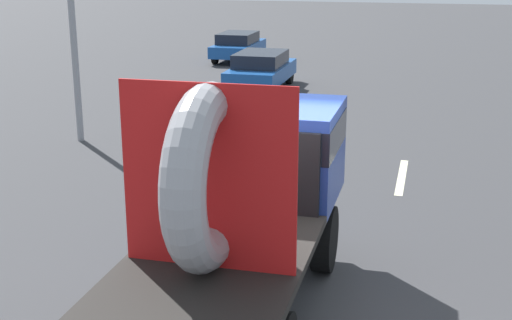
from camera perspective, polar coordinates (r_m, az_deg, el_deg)
The scene contains 6 objects.
ground_plane at distance 9.72m, azimuth 0.29°, elevation -10.51°, with size 120.00×120.00×0.00m, color #38383A.
flatbed_truck at distance 9.00m, azimuth -0.53°, elevation -1.79°, with size 2.02×5.05×3.18m.
distant_sedan at distance 23.74m, azimuth 0.42°, elevation 7.43°, with size 1.67×3.89×1.27m.
lane_dash_left_far at distance 14.68m, azimuth -1.83°, elevation -1.01°, with size 2.90×0.16×0.01m, color beige.
lane_dash_right_far at distance 14.69m, azimuth 11.83°, elevation -1.34°, with size 2.44×0.16×0.01m, color beige.
oncoming_car at distance 30.36m, azimuth -1.47°, elevation 9.34°, with size 1.58×3.68×1.20m.
Camera 1 is at (2.10, -8.41, 4.41)m, focal length 48.92 mm.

